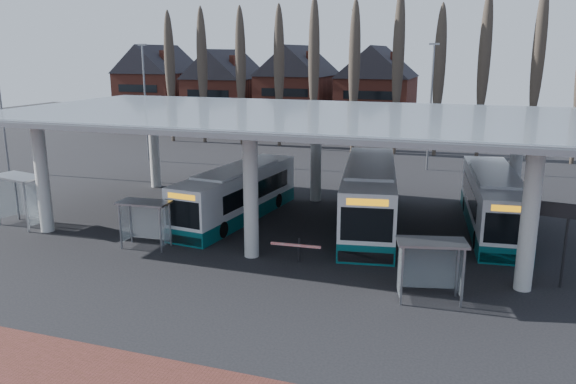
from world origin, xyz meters
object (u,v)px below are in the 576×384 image
(bus_1, at_px, (238,194))
(shelter_2, at_px, (431,256))
(shelter_0, at_px, (22,189))
(shelter_1, at_px, (146,213))
(bus_2, at_px, (369,196))
(bus_3, at_px, (493,202))

(bus_1, relative_size, shelter_2, 3.85)
(shelter_0, relative_size, shelter_1, 1.27)
(bus_2, distance_m, shelter_2, 9.94)
(bus_1, relative_size, bus_2, 0.86)
(bus_2, bearing_deg, shelter_0, -170.61)
(shelter_0, xyz_separation_m, shelter_2, (22.39, -2.74, -0.30))
(shelter_0, bearing_deg, bus_1, 37.60)
(bus_1, relative_size, shelter_1, 4.21)
(bus_2, relative_size, bus_3, 1.11)
(bus_2, bearing_deg, bus_1, 179.31)
(bus_2, height_order, shelter_0, bus_2)
(shelter_2, bearing_deg, shelter_0, 159.82)
(bus_1, relative_size, shelter_0, 3.31)
(bus_1, xyz_separation_m, bus_3, (14.03, 2.64, 0.07))
(bus_3, height_order, shelter_2, bus_3)
(bus_2, bearing_deg, bus_3, 2.92)
(bus_3, bearing_deg, bus_1, -175.37)
(bus_1, distance_m, shelter_2, 14.02)
(shelter_0, bearing_deg, shelter_1, 5.88)
(bus_1, distance_m, shelter_0, 11.95)
(bus_1, distance_m, bus_2, 7.58)
(shelter_0, bearing_deg, shelter_2, 5.19)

